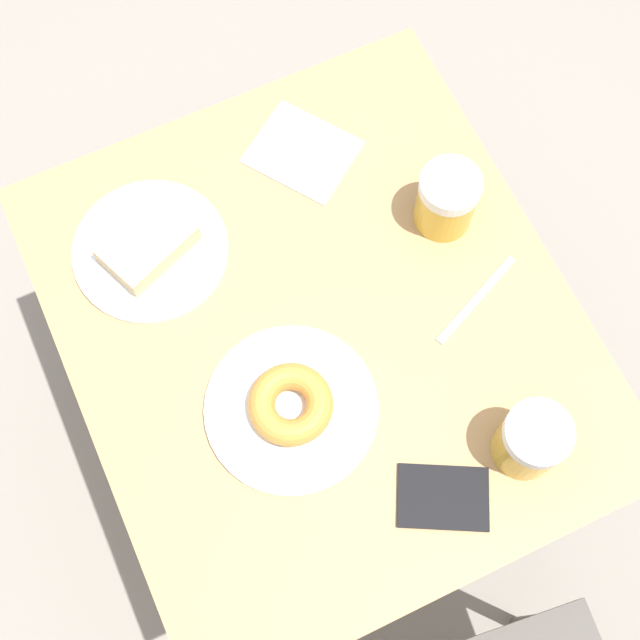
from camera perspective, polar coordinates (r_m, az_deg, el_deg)
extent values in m
plane|color=gray|center=(2.01, 0.00, -7.26)|extent=(8.00, 8.00, 0.00)
cube|color=tan|center=(1.33, 0.00, -0.52)|extent=(0.73, 0.84, 0.03)
cylinder|color=black|center=(1.87, 4.20, 9.75)|extent=(0.04, 0.04, 0.69)
cylinder|color=black|center=(1.80, -14.67, 1.83)|extent=(0.04, 0.04, 0.69)
cylinder|color=black|center=(1.69, 15.90, -11.17)|extent=(0.04, 0.04, 0.69)
cylinder|color=#514C47|center=(1.78, 14.03, -18.20)|extent=(0.03, 0.03, 0.46)
cylinder|color=white|center=(1.38, -10.80, 4.40)|extent=(0.24, 0.24, 0.01)
cube|color=#D1B27F|center=(1.36, -10.98, 4.81)|extent=(0.16, 0.13, 0.04)
cylinder|color=white|center=(1.28, -1.85, -5.69)|extent=(0.25, 0.25, 0.01)
torus|color=#D18938|center=(1.25, -1.89, -5.41)|extent=(0.12, 0.12, 0.04)
cylinder|color=gold|center=(1.26, 13.24, -7.63)|extent=(0.09, 0.09, 0.09)
cylinder|color=white|center=(1.20, 13.81, -7.05)|extent=(0.09, 0.09, 0.02)
cylinder|color=gold|center=(1.36, 8.05, 7.41)|extent=(0.09, 0.09, 0.09)
cylinder|color=white|center=(1.32, 8.37, 8.52)|extent=(0.09, 0.09, 0.02)
cube|color=white|center=(1.44, -1.12, 10.70)|extent=(0.20, 0.20, 0.00)
cube|color=silver|center=(1.35, 9.97, 1.30)|extent=(0.17, 0.08, 0.00)
cube|color=black|center=(1.26, 7.89, -11.17)|extent=(0.15, 0.14, 0.01)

